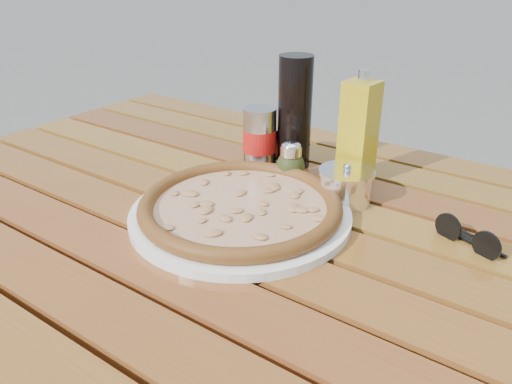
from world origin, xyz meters
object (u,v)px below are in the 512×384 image
Objects in this scene: pepper_shaker at (268,145)px; table at (249,251)px; dark_bottle at (295,113)px; olive_oil_cruet at (358,132)px; plate at (240,214)px; soda_can at (260,138)px; parmesan_tin at (346,185)px; pizza at (240,205)px; sunglasses at (467,237)px; oregano_shaker at (291,163)px.

table is at bearing -64.04° from pepper_shaker.
dark_bottle is 0.14m from olive_oil_cruet.
soda_can is at bearing 116.83° from plate.
pizza is at bearing -126.46° from parmesan_tin.
pepper_shaker is 0.75× the size of sunglasses.
parmesan_tin is at bearing 53.54° from pizza.
soda_can reaches higher than oregano_shaker.
soda_can is (-0.09, 0.03, 0.02)m from oregano_shaker.
soda_can reaches higher than pizza.
table is 3.89× the size of plate.
dark_bottle is 1.05× the size of olive_oil_cruet.
dark_bottle is (-0.04, 0.07, 0.07)m from oregano_shaker.
table is 0.35m from sunglasses.
sunglasses is (0.21, -0.03, -0.01)m from parmesan_tin.
table is at bearing -77.68° from dark_bottle.
table is at bearing -86.28° from oregano_shaker.
pizza is at bearing -92.38° from table.
parmesan_tin is 1.05× the size of sunglasses.
sunglasses is (0.24, -0.12, -0.08)m from olive_oil_cruet.
pepper_shaker is 0.10m from oregano_shaker.
table is 12.73× the size of sunglasses.
dark_bottle is at bearing -177.02° from sunglasses.
soda_can is (-0.05, -0.04, -0.05)m from dark_bottle.
sunglasses is at bearing -26.67° from olive_oil_cruet.
sunglasses is (0.33, -0.04, -0.02)m from oregano_shaker.
oregano_shaker is 0.37× the size of dark_bottle.
dark_bottle reaches higher than sunglasses.
pepper_shaker is (-0.10, 0.22, 0.02)m from pizza.
table is 0.20m from parmesan_tin.
plate is 1.71× the size of olive_oil_cruet.
plate is at bearing -126.46° from parmesan_tin.
pepper_shaker is (-0.10, 0.22, 0.03)m from plate.
pizza is (-0.00, -0.02, 0.10)m from table.
oregano_shaker is at bearing 92.89° from pizza.
olive_oil_cruet is at bearing 68.24° from table.
sunglasses is (0.32, 0.12, -0.01)m from pizza.
parmesan_tin is (0.21, -0.05, -0.03)m from soda_can.
plate is at bearing -79.03° from dark_bottle.
plate is 3.00× the size of soda_can.
pizza is 1.90× the size of dark_bottle.
dark_bottle is at bearing 100.97° from pizza.
soda_can is (-0.10, 0.20, 0.05)m from plate.
oregano_shaker is 0.34m from sunglasses.
plate is 0.19m from parmesan_tin.
sunglasses reaches higher than plate.
table is 0.29m from dark_bottle.
table is 0.18m from oregano_shaker.
dark_bottle is 1.90× the size of parmesan_tin.
dark_bottle is 2.00× the size of sunglasses.
olive_oil_cruet is (0.19, 0.04, 0.04)m from soda_can.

